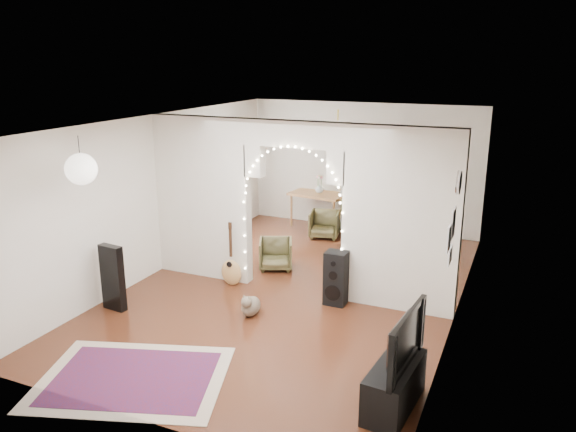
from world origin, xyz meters
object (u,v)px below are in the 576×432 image
at_px(acoustic_guitar, 231,262).
at_px(bookcase, 375,198).
at_px(media_console, 394,386).
at_px(dining_chair_left, 276,254).
at_px(dining_table, 319,196).
at_px(floor_speaker, 336,278).
at_px(dining_chair_right, 324,224).

height_order(acoustic_guitar, bookcase, bookcase).
height_order(media_console, dining_chair_left, dining_chair_left).
relative_size(dining_table, dining_chair_left, 2.23).
bearing_deg(bookcase, floor_speaker, -73.29).
relative_size(bookcase, dining_table, 1.16).
bearing_deg(dining_table, acoustic_guitar, -84.12).
xyz_separation_m(floor_speaker, dining_table, (-1.66, 3.72, 0.27)).
relative_size(floor_speaker, dining_chair_left, 1.42).
bearing_deg(media_console, floor_speaker, 127.94).
bearing_deg(dining_chair_right, media_console, -74.30).
distance_m(dining_chair_left, dining_chair_right, 2.04).
bearing_deg(dining_table, dining_chair_right, -53.55).
distance_m(bookcase, dining_table, 1.23).
distance_m(bookcase, dining_chair_right, 1.22).
height_order(bookcase, dining_chair_left, bookcase).
height_order(floor_speaker, dining_table, floor_speaker).
distance_m(acoustic_guitar, bookcase, 4.01).
xyz_separation_m(media_console, dining_chair_right, (-2.69, 5.25, 0.03)).
bearing_deg(media_console, dining_chair_right, 122.67).
height_order(acoustic_guitar, floor_speaker, acoustic_guitar).
relative_size(acoustic_guitar, dining_chair_right, 1.49).
bearing_deg(dining_chair_right, floor_speaker, -78.56).
relative_size(acoustic_guitar, bookcase, 0.60).
bearing_deg(media_console, acoustic_guitar, 150.66).
bearing_deg(dining_chair_left, dining_table, 70.72).
xyz_separation_m(dining_table, dining_chair_left, (0.21, -2.74, -0.42)).
relative_size(acoustic_guitar, media_console, 0.91).
relative_size(media_console, dining_chair_left, 1.71).
xyz_separation_m(bookcase, dining_chair_right, (-0.84, -0.74, -0.48)).
distance_m(acoustic_guitar, floor_speaker, 1.79).
distance_m(media_console, dining_chair_left, 4.31).
bearing_deg(floor_speaker, dining_table, 113.73).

